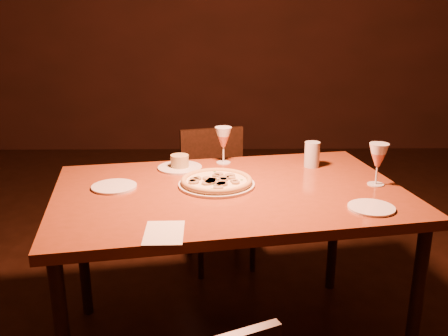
{
  "coord_description": "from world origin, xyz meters",
  "views": [
    {
      "loc": [
        0.14,
        -1.97,
        1.5
      ],
      "look_at": [
        0.16,
        0.06,
        0.86
      ],
      "focal_mm": 40.0,
      "sensor_mm": 36.0,
      "label": 1
    }
  ],
  "objects": [
    {
      "name": "ramekin_saucer",
      "position": [
        -0.04,
        0.3,
        0.8
      ],
      "size": [
        0.21,
        0.21,
        0.07
      ],
      "color": "silver",
      "rests_on": "dining_table"
    },
    {
      "name": "dining_table",
      "position": [
        0.19,
        0.01,
        0.71
      ],
      "size": [
        1.6,
        1.18,
        0.78
      ],
      "rotation": [
        0.0,
        0.0,
        0.18
      ],
      "color": "brown",
      "rests_on": "floor"
    },
    {
      "name": "wine_glass_far",
      "position": [
        0.17,
        0.39,
        0.87
      ],
      "size": [
        0.08,
        0.08,
        0.18
      ],
      "primitive_type": null,
      "color": "#BA644D",
      "rests_on": "dining_table"
    },
    {
      "name": "water_tumbler",
      "position": [
        0.59,
        0.33,
        0.84
      ],
      "size": [
        0.07,
        0.07,
        0.12
      ],
      "primitive_type": "cylinder",
      "color": "#ADB8BD",
      "rests_on": "dining_table"
    },
    {
      "name": "menu_card",
      "position": [
        -0.05,
        -0.42,
        0.78
      ],
      "size": [
        0.14,
        0.2,
        0.0
      ],
      "primitive_type": "cube",
      "rotation": [
        0.0,
        0.0,
        0.02
      ],
      "color": "beige",
      "rests_on": "dining_table"
    },
    {
      "name": "chair_far",
      "position": [
        0.13,
        0.89,
        0.46
      ],
      "size": [
        0.48,
        0.48,
        0.81
      ],
      "rotation": [
        0.0,
        0.0,
        0.26
      ],
      "color": "black",
      "rests_on": "floor"
    },
    {
      "name": "back_wall",
      "position": [
        0.0,
        3.5,
        1.5
      ],
      "size": [
        6.0,
        0.04,
        3.0
      ],
      "primitive_type": "cube",
      "color": "#341610",
      "rests_on": "floor"
    },
    {
      "name": "side_plate_left",
      "position": [
        -0.3,
        0.04,
        0.78
      ],
      "size": [
        0.19,
        0.19,
        0.01
      ],
      "primitive_type": "cylinder",
      "color": "silver",
      "rests_on": "dining_table"
    },
    {
      "name": "side_plate_near",
      "position": [
        0.72,
        -0.21,
        0.78
      ],
      "size": [
        0.18,
        0.18,
        0.01
      ],
      "primitive_type": "cylinder",
      "color": "silver",
      "rests_on": "dining_table"
    },
    {
      "name": "wine_glass_right",
      "position": [
        0.82,
        0.06,
        0.87
      ],
      "size": [
        0.08,
        0.08,
        0.18
      ],
      "primitive_type": null,
      "color": "#BA644D",
      "rests_on": "dining_table"
    },
    {
      "name": "pizza_plate",
      "position": [
        0.13,
        0.06,
        0.8
      ],
      "size": [
        0.33,
        0.33,
        0.04
      ],
      "color": "silver",
      "rests_on": "dining_table"
    }
  ]
}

